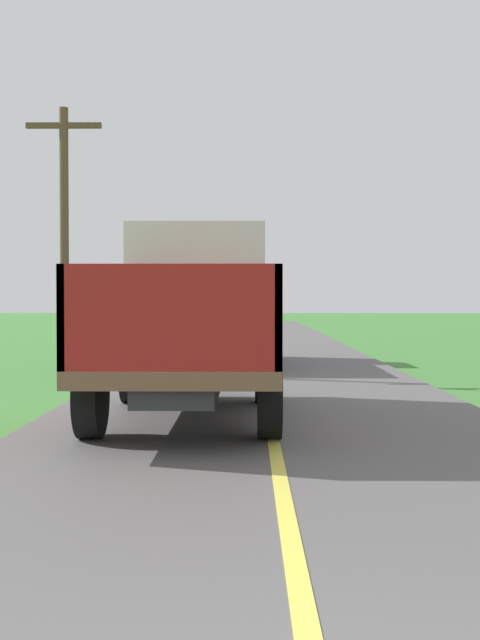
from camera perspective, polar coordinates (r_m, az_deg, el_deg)
banana_truck_near at (r=12.14m, az=-3.28°, el=0.21°), size 2.38×5.82×2.80m
banana_truck_far at (r=21.92m, az=-1.57°, el=0.79°), size 2.38×5.82×2.80m
utility_pole_roadside at (r=19.15m, az=-11.96°, el=5.97°), size 1.69×0.20×6.00m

